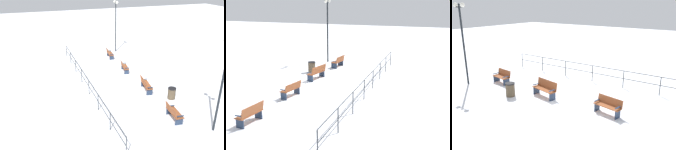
% 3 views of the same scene
% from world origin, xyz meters
% --- Properties ---
extents(ground_plane, '(80.00, 80.00, 0.00)m').
position_xyz_m(ground_plane, '(0.00, 0.00, 0.00)').
color(ground_plane, white).
rests_on(ground_plane, ground).
extents(bench_nearest, '(0.74, 1.43, 0.89)m').
position_xyz_m(bench_nearest, '(-0.16, -5.85, 0.45)').
color(bench_nearest, brown).
rests_on(bench_nearest, ground).
extents(bench_second, '(0.83, 1.71, 0.96)m').
position_xyz_m(bench_second, '(0.03, -1.94, 0.50)').
color(bench_second, brown).
rests_on(bench_second, ground).
extents(bench_third, '(0.72, 1.47, 0.84)m').
position_xyz_m(bench_third, '(-0.01, 1.97, 0.45)').
color(bench_third, brown).
rests_on(bench_third, ground).
extents(bench_fourth, '(0.67, 1.47, 0.90)m').
position_xyz_m(bench_fourth, '(0.01, 5.87, 0.47)').
color(bench_fourth, brown).
rests_on(bench_fourth, ground).
extents(lamppost_near, '(0.27, 1.01, 5.18)m').
position_xyz_m(lamppost_near, '(1.33, -7.50, 3.52)').
color(lamppost_near, black).
rests_on(lamppost_near, ground).
extents(waterfront_railing, '(0.05, 15.65, 1.13)m').
position_xyz_m(waterfront_railing, '(-3.97, 0.00, 0.77)').
color(waterfront_railing, '#383D42').
rests_on(waterfront_railing, ground).
extents(trash_bin, '(0.55, 0.55, 0.79)m').
position_xyz_m(trash_bin, '(1.15, -3.62, 0.40)').
color(trash_bin, brown).
rests_on(trash_bin, ground).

